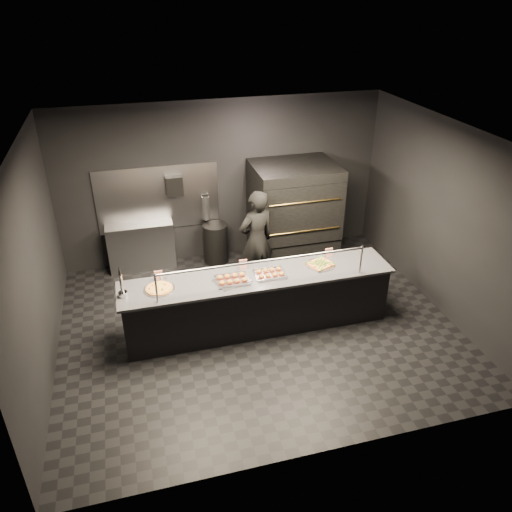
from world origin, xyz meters
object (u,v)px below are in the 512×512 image
prep_shelf (141,247)px  round_pizza (159,289)px  trash_bin (216,243)px  pizza_oven (293,214)px  towel_dispenser (174,186)px  fire_extinguisher (206,208)px  slider_tray_b (270,273)px  beer_tap (122,288)px  slider_tray_a (232,279)px  square_pizza (320,264)px  service_counter (258,301)px  worker (256,240)px

prep_shelf → round_pizza: (0.15, -2.31, 0.49)m
trash_bin → pizza_oven: bearing=-12.7°
pizza_oven → towel_dispenser: size_ratio=5.46×
prep_shelf → trash_bin: 1.38m
prep_shelf → fire_extinguisher: (1.25, 0.08, 0.61)m
slider_tray_b → beer_tap: bearing=-179.5°
slider_tray_a → fire_extinguisher: bearing=88.8°
square_pizza → slider_tray_b: bearing=-174.8°
service_counter → worker: size_ratio=2.29×
beer_tap → trash_bin: size_ratio=0.63×
service_counter → prep_shelf: bearing=124.6°
trash_bin → worker: worker is taller
fire_extinguisher → slider_tray_b: (0.53, -2.42, -0.11)m
beer_tap → round_pizza: (0.50, 0.05, -0.12)m
round_pizza → trash_bin: size_ratio=0.58×
service_counter → worker: bearing=75.9°
prep_shelf → trash_bin: bearing=-4.2°
slider_tray_a → square_pizza: bearing=3.9°
fire_extinguisher → trash_bin: bearing=-55.2°
square_pizza → trash_bin: bearing=119.7°
pizza_oven → beer_tap: pizza_oven is taller
slider_tray_b → trash_bin: bearing=100.3°
service_counter → fire_extinguisher: 2.50m
fire_extinguisher → beer_tap: bearing=-123.3°
pizza_oven → beer_tap: size_ratio=3.97×
slider_tray_a → trash_bin: bearing=85.5°
service_counter → towel_dispenser: size_ratio=11.71×
service_counter → slider_tray_a: 0.63m
round_pizza → slider_tray_b: 1.63m
beer_tap → round_pizza: size_ratio=1.08×
slider_tray_a → slider_tray_b: bearing=2.0°
towel_dispenser → round_pizza: towel_dispenser is taller
slider_tray_a → towel_dispenser: bearing=101.6°
trash_bin → service_counter: bearing=-84.2°
fire_extinguisher → worker: 1.40m
prep_shelf → beer_tap: beer_tap is taller
prep_shelf → beer_tap: (-0.35, -2.36, 0.61)m
pizza_oven → towel_dispenser: 2.23m
service_counter → trash_bin: 2.23m
fire_extinguisher → service_counter: bearing=-81.7°
square_pizza → service_counter: bearing=-176.8°
slider_tray_b → worker: (0.11, 1.18, -0.05)m
beer_tap → round_pizza: 0.52m
round_pizza → towel_dispenser: bearing=77.0°
square_pizza → towel_dispenser: bearing=129.3°
service_counter → slider_tray_a: service_counter is taller
towel_dispenser → round_pizza: bearing=-103.0°
slider_tray_b → trash_bin: (-0.41, 2.24, -0.56)m
service_counter → beer_tap: bearing=-178.9°
prep_shelf → slider_tray_a: bearing=-63.1°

